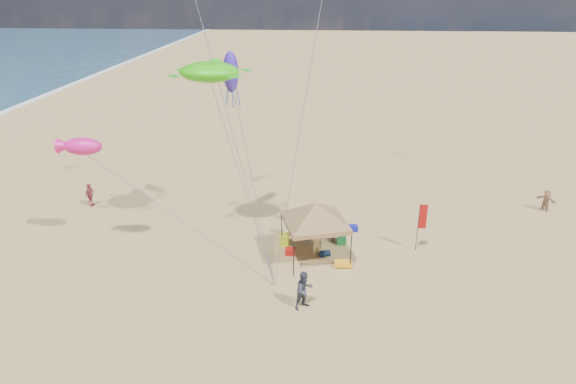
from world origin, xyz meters
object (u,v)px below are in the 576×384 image
at_px(cooler_blue, 353,228).
at_px(chair_yellow, 284,240).
at_px(beach_cart, 343,264).
at_px(person_near_a, 317,243).
at_px(feather_flag, 422,219).
at_px(person_near_c, 292,224).
at_px(canopy_tent, 316,205).
at_px(person_far_c, 546,200).
at_px(person_far_a, 90,195).
at_px(cooler_red, 290,252).
at_px(person_near_b, 304,290).
at_px(chair_green, 341,238).

distance_m(cooler_blue, chair_yellow, 4.53).
height_order(beach_cart, person_near_a, person_near_a).
bearing_deg(beach_cart, chair_yellow, 147.49).
relative_size(feather_flag, person_near_c, 1.72).
relative_size(canopy_tent, person_far_c, 4.02).
bearing_deg(person_far_a, cooler_red, -102.70).
height_order(canopy_tent, person_near_b, canopy_tent).
bearing_deg(person_near_a, canopy_tent, 53.01).
relative_size(canopy_tent, person_far_a, 3.70).
bearing_deg(person_near_a, chair_yellow, -34.84).
bearing_deg(person_far_a, person_near_c, -94.96).
bearing_deg(cooler_red, person_near_a, -2.39).
distance_m(cooler_blue, beach_cart, 4.25).
bearing_deg(person_near_b, person_far_a, 105.15).
distance_m(feather_flag, person_far_c, 10.96).
distance_m(cooler_red, beach_cart, 3.07).
bearing_deg(feather_flag, person_far_c, 33.00).
bearing_deg(feather_flag, cooler_red, -171.91).
bearing_deg(cooler_red, person_far_c, 23.13).
relative_size(canopy_tent, feather_flag, 2.06).
height_order(chair_yellow, beach_cart, chair_yellow).
bearing_deg(person_far_c, cooler_blue, -116.63).
xyz_separation_m(feather_flag, cooler_blue, (-3.53, 2.10, -1.73)).
height_order(chair_green, person_near_b, person_near_b).
relative_size(chair_green, person_near_a, 0.44).
bearing_deg(person_far_a, cooler_blue, -88.75).
distance_m(feather_flag, person_near_b, 8.51).
bearing_deg(person_far_c, beach_cart, -102.55).
distance_m(beach_cart, person_near_b, 4.23).
bearing_deg(cooler_blue, beach_cart, -99.85).
distance_m(person_near_b, person_far_a, 18.01).
height_order(cooler_red, cooler_blue, same).
xyz_separation_m(feather_flag, person_near_c, (-7.17, 1.06, -1.09)).
bearing_deg(chair_yellow, canopy_tent, -35.52).
height_order(canopy_tent, cooler_blue, canopy_tent).
height_order(chair_yellow, person_far_c, person_far_c).
xyz_separation_m(cooler_blue, person_near_b, (-2.62, -7.89, 0.75)).
distance_m(person_near_a, person_far_a, 16.23).
bearing_deg(chair_green, cooler_blue, 64.71).
xyz_separation_m(chair_yellow, person_near_c, (0.37, 1.05, 0.48)).
relative_size(cooler_blue, chair_green, 0.77).
distance_m(cooler_red, person_far_a, 14.86).
xyz_separation_m(person_far_a, person_far_c, (30.05, 1.41, -0.06)).
bearing_deg(person_near_b, person_near_c, 58.58).
distance_m(person_near_b, person_near_c, 6.93).
height_order(canopy_tent, beach_cart, canopy_tent).
relative_size(feather_flag, cooler_blue, 5.30).
xyz_separation_m(cooler_blue, person_near_a, (-2.15, -3.17, 0.61)).
bearing_deg(feather_flag, person_near_b, -136.72).
bearing_deg(canopy_tent, beach_cart, -28.82).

